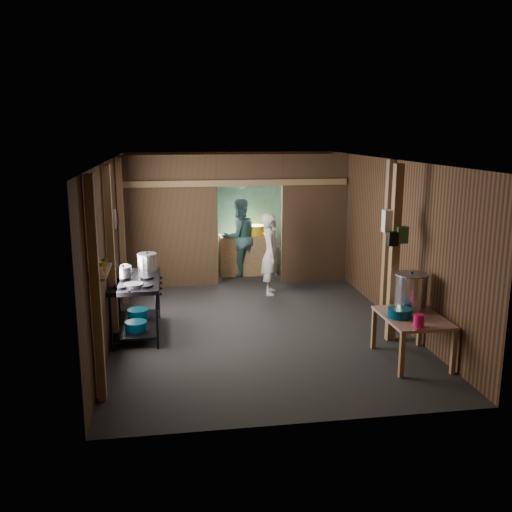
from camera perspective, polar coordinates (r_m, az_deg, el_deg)
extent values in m
cube|color=#262525|center=(9.42, -0.19, -6.28)|extent=(4.50, 7.00, 0.00)
cube|color=#252424|center=(8.92, -0.20, 9.72)|extent=(4.50, 7.00, 0.00)
cube|color=#4F341D|center=(12.51, -2.62, 4.55)|extent=(4.50, 0.00, 2.60)
cube|color=#4F341D|center=(5.75, 5.10, -5.14)|extent=(4.50, 0.00, 2.60)
cube|color=#4F341D|center=(9.03, -14.46, 1.03)|extent=(0.00, 7.00, 2.60)
cube|color=#4F341D|center=(9.67, 13.11, 1.86)|extent=(0.00, 7.00, 2.60)
cube|color=#513B23|center=(11.15, -8.68, 3.43)|extent=(1.85, 0.10, 2.60)
cube|color=#513B23|center=(11.52, 5.92, 3.81)|extent=(1.35, 0.10, 2.60)
cube|color=#513B23|center=(11.15, -0.64, 8.75)|extent=(1.30, 0.10, 0.60)
cube|color=#72BBB3|center=(12.45, -2.59, 4.28)|extent=(4.40, 0.06, 2.50)
cube|color=#9A7E4E|center=(12.16, -0.89, 0.14)|extent=(1.20, 0.50, 0.85)
cylinder|color=silver|center=(12.37, -1.44, 7.27)|extent=(0.20, 0.03, 0.20)
cube|color=#9A7E4E|center=(6.50, -15.95, -3.48)|extent=(0.10, 0.12, 2.60)
cube|color=#9A7E4E|center=(8.24, -14.49, -0.05)|extent=(0.10, 0.12, 2.60)
cube|color=#9A7E4E|center=(10.20, -13.45, 2.38)|extent=(0.10, 0.12, 2.60)
cube|color=#9A7E4E|center=(9.46, 13.16, 1.63)|extent=(0.10, 0.12, 2.60)
cube|color=#9A7E4E|center=(8.34, 13.85, 0.14)|extent=(0.12, 0.12, 2.60)
cube|color=#9A7E4E|center=(11.09, -1.89, 7.43)|extent=(4.40, 0.12, 0.12)
cylinder|color=gray|center=(9.35, -14.11, 3.63)|extent=(0.03, 0.34, 0.34)
cylinder|color=black|center=(9.76, -13.88, 3.41)|extent=(0.03, 0.30, 0.30)
cube|color=#9A7E4E|center=(6.96, -15.27, -1.55)|extent=(0.14, 0.80, 0.03)
cylinder|color=silver|center=(6.70, -15.53, -1.53)|extent=(0.07, 0.07, 0.10)
cylinder|color=gold|center=(6.94, -15.30, -1.03)|extent=(0.08, 0.08, 0.10)
cylinder|color=#305E2B|center=(7.15, -15.12, -0.62)|extent=(0.06, 0.06, 0.10)
cube|color=silver|center=(8.31, 13.49, 3.48)|extent=(0.22, 0.15, 0.32)
cube|color=#305E2B|center=(8.26, 14.56, 2.10)|extent=(0.16, 0.12, 0.24)
cube|color=black|center=(8.20, 13.70, 1.71)|extent=(0.14, 0.10, 0.20)
cylinder|color=silver|center=(9.13, -13.06, -1.21)|extent=(0.21, 0.21, 0.11)
cylinder|color=#033C58|center=(8.53, -12.06, -6.94)|extent=(0.32, 0.32, 0.13)
cylinder|color=#033C58|center=(9.08, -11.87, -5.72)|extent=(0.33, 0.33, 0.13)
cylinder|color=#033C58|center=(7.72, 14.37, -5.61)|extent=(0.35, 0.35, 0.12)
cylinder|color=#EA125C|center=(7.42, 16.19, -6.31)|extent=(0.15, 0.15, 0.16)
cube|color=silver|center=(7.34, 16.40, -7.12)|extent=(0.30, 0.13, 0.01)
cylinder|color=gold|center=(12.08, -0.05, 2.63)|extent=(0.38, 0.38, 0.21)
imported|color=silver|center=(10.60, 1.53, 0.20)|extent=(0.48, 0.63, 1.55)
imported|color=#3E6C6E|center=(11.97, -1.70, 1.93)|extent=(0.98, 0.88, 1.66)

